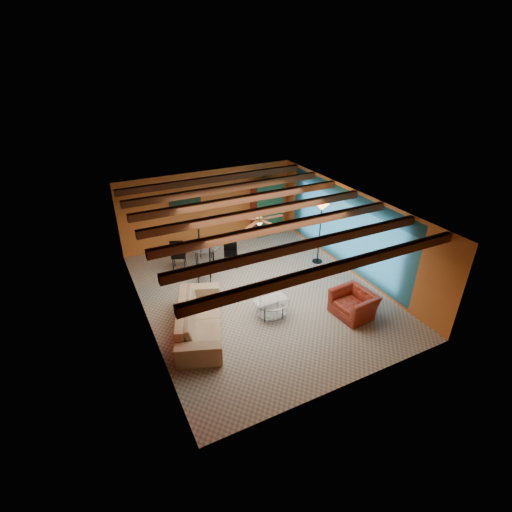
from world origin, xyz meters
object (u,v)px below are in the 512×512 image
armchair (353,304)px  coffee_table (271,307)px  potted_plant (267,179)px  dining_table (205,252)px  sofa (199,318)px  vase (203,234)px  armoire (267,209)px  floor_lamp (320,234)px

armchair → coffee_table: size_ratio=1.10×
potted_plant → dining_table: bearing=-153.2°
coffee_table → dining_table: 3.34m
armchair → potted_plant: 6.07m
sofa → dining_table: 3.23m
vase → potted_plant: bearing=26.8°
armoire → floor_lamp: bearing=-84.3°
sofa → vase: size_ratio=15.11×
armchair → vase: 5.08m
coffee_table → floor_lamp: size_ratio=0.46×
coffee_table → armoire: size_ratio=0.50×
armchair → floor_lamp: floor_lamp is taller
sofa → vase: bearing=-2.0°
coffee_table → vase: size_ratio=5.35×
coffee_table → vase: vase is taller
floor_lamp → potted_plant: (-0.45, 2.89, 1.14)m
armoire → potted_plant: size_ratio=4.17×
coffee_table → dining_table: dining_table is taller
dining_table → potted_plant: (3.11, 1.57, 1.63)m
coffee_table → floor_lamp: 3.52m
armchair → potted_plant: potted_plant is taller
armchair → vase: bearing=-152.4°
dining_table → armoire: size_ratio=1.11×
armoire → vase: (-3.11, -1.57, 0.25)m
sofa → dining_table: size_ratio=1.27×
dining_table → floor_lamp: 3.83m
dining_table → vase: vase is taller
coffee_table → potted_plant: bearing=63.6°
dining_table → armchair: bearing=-57.2°
coffee_table → armoire: 5.42m
armchair → coffee_table: armchair is taller
armoire → vase: 3.49m
armchair → armoire: armoire is taller
floor_lamp → sofa: bearing=-160.8°
vase → sofa: bearing=-112.2°
sofa → potted_plant: potted_plant is taller
dining_table → vase: 0.66m
floor_lamp → coffee_table: bearing=-145.9°
coffee_table → armchair: bearing=-25.7°
vase → armoire: bearing=26.8°
dining_table → armoire: (3.11, 1.57, 0.41)m
sofa → potted_plant: 6.54m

